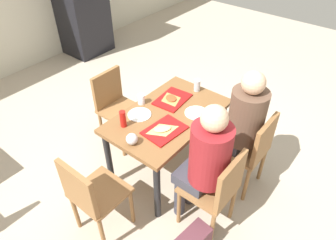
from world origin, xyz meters
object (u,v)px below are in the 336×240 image
(soda_can, at_px, (197,85))
(tray_red_near, at_px, (165,130))
(person_in_red, at_px, (205,159))
(paper_plate_center, at_px, (139,114))
(foil_bundle, at_px, (132,139))
(chair_far_side, at_px, (115,103))
(pizza_slice_a, at_px, (162,129))
(tray_red_far, at_px, (172,99))
(condiment_bottle, at_px, (123,119))
(pizza_slice_b, at_px, (171,99))
(main_table, at_px, (168,122))
(person_in_brown_jacket, at_px, (242,121))
(plastic_cup_b, at_px, (197,121))
(chair_left_end, at_px, (91,194))
(chair_near_left, at_px, (218,188))
(paper_plate_near_edge, at_px, (196,113))
(plastic_cup_a, at_px, (141,99))
(chair_near_right, at_px, (251,148))

(soda_can, bearing_deg, tray_red_near, -168.33)
(person_in_red, height_order, paper_plate_center, person_in_red)
(foil_bundle, bearing_deg, paper_plate_center, 34.06)
(chair_far_side, relative_size, foil_bundle, 8.65)
(paper_plate_center, relative_size, pizza_slice_a, 0.87)
(paper_plate_center, bearing_deg, foil_bundle, -145.94)
(tray_red_near, distance_m, tray_red_far, 0.48)
(pizza_slice_a, bearing_deg, soda_can, 10.60)
(tray_red_far, distance_m, condiment_bottle, 0.60)
(pizza_slice_b, relative_size, soda_can, 1.91)
(main_table, relative_size, foil_bundle, 11.77)
(person_in_brown_jacket, relative_size, foil_bundle, 12.75)
(person_in_brown_jacket, distance_m, pizza_slice_b, 0.73)
(main_table, distance_m, pizza_slice_b, 0.25)
(pizza_slice_a, height_order, condiment_bottle, condiment_bottle)
(main_table, relative_size, tray_red_near, 3.27)
(tray_red_near, height_order, pizza_slice_b, pizza_slice_b)
(person_in_red, bearing_deg, plastic_cup_b, 42.61)
(chair_left_end, height_order, person_in_red, person_in_red)
(paper_plate_center, bearing_deg, plastic_cup_b, -68.03)
(chair_near_left, distance_m, paper_plate_center, 0.98)
(paper_plate_near_edge, bearing_deg, pizza_slice_a, 168.25)
(tray_red_near, distance_m, pizza_slice_b, 0.46)
(chair_far_side, relative_size, chair_left_end, 1.00)
(paper_plate_near_edge, bearing_deg, condiment_bottle, 144.34)
(condiment_bottle, bearing_deg, paper_plate_near_edge, -35.66)
(pizza_slice_b, distance_m, foil_bundle, 0.70)
(person_in_red, bearing_deg, chair_left_end, 138.11)
(chair_near_left, bearing_deg, plastic_cup_b, 53.53)
(pizza_slice_a, bearing_deg, chair_far_side, 75.49)
(tray_red_near, distance_m, paper_plate_center, 0.33)
(person_in_brown_jacket, distance_m, condiment_bottle, 1.06)
(chair_near_left, xyz_separation_m, tray_red_near, (0.09, 0.62, 0.22))
(chair_left_end, relative_size, plastic_cup_b, 8.65)
(plastic_cup_b, bearing_deg, condiment_bottle, 128.90)
(soda_can, distance_m, foil_bundle, 1.00)
(person_in_red, bearing_deg, tray_red_near, 79.58)
(tray_red_near, height_order, tray_red_far, same)
(plastic_cup_a, bearing_deg, main_table, -84.58)
(chair_near_left, height_order, plastic_cup_a, chair_near_left)
(tray_red_near, xyz_separation_m, foil_bundle, (-0.29, 0.11, 0.04))
(chair_near_right, bearing_deg, pizza_slice_a, 129.41)
(plastic_cup_a, xyz_separation_m, condiment_bottle, (-0.35, -0.11, 0.03))
(chair_near_left, height_order, plastic_cup_b, chair_near_left)
(chair_left_end, relative_size, foil_bundle, 8.65)
(pizza_slice_b, bearing_deg, condiment_bottle, 171.22)
(paper_plate_center, xyz_separation_m, pizza_slice_a, (-0.05, -0.32, 0.02))
(plastic_cup_b, height_order, soda_can, soda_can)
(plastic_cup_b, bearing_deg, chair_near_right, -58.84)
(person_in_red, bearing_deg, foil_bundle, 109.26)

